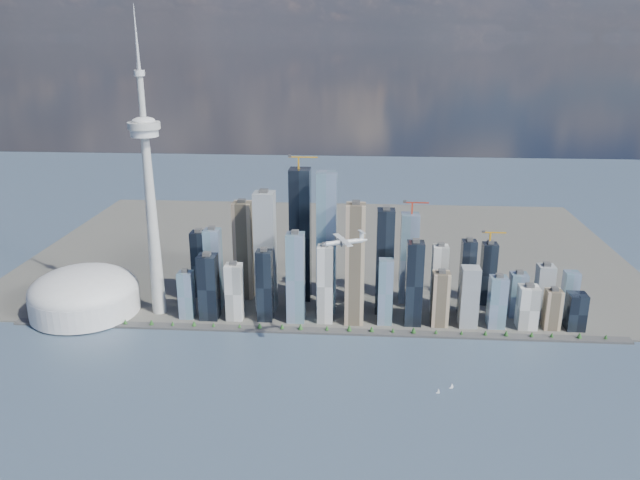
# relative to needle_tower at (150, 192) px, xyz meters

# --- Properties ---
(ground) EXTENTS (4000.00, 4000.00, 0.00)m
(ground) POSITION_rel_needle_tower_xyz_m (300.00, -310.00, -235.84)
(ground) COLOR #324557
(ground) RESTS_ON ground
(seawall) EXTENTS (1100.00, 22.00, 4.00)m
(seawall) POSITION_rel_needle_tower_xyz_m (300.00, -60.00, -233.84)
(seawall) COLOR #383838
(seawall) RESTS_ON ground
(land) EXTENTS (1400.00, 900.00, 3.00)m
(land) POSITION_rel_needle_tower_xyz_m (300.00, 390.00, -234.34)
(land) COLOR #4C4C47
(land) RESTS_ON ground
(shoreline_trees) EXTENTS (960.53, 7.20, 8.80)m
(shoreline_trees) POSITION_rel_needle_tower_xyz_m (300.00, -60.00, -227.06)
(shoreline_trees) COLOR #3F2D1E
(shoreline_trees) RESTS_ON seawall
(skyscraper_cluster) EXTENTS (736.00, 142.00, 288.69)m
(skyscraper_cluster) POSITION_rel_needle_tower_xyz_m (359.61, 26.81, -145.59)
(skyscraper_cluster) COLOR black
(skyscraper_cluster) RESTS_ON land
(needle_tower) EXTENTS (56.00, 56.00, 550.50)m
(needle_tower) POSITION_rel_needle_tower_xyz_m (0.00, 0.00, 0.00)
(needle_tower) COLOR #A5A5A0
(needle_tower) RESTS_ON land
(dome_stadium) EXTENTS (200.00, 200.00, 86.00)m
(dome_stadium) POSITION_rel_needle_tower_xyz_m (-140.00, -10.00, -196.40)
(dome_stadium) COLOR white
(dome_stadium) RESTS_ON land
(airplane) EXTENTS (70.36, 63.08, 17.89)m
(airplane) POSITION_rel_needle_tower_xyz_m (355.51, -160.53, -31.89)
(airplane) COLOR silver
(airplane) RESTS_ON ground
(sailboat_west) EXTENTS (6.47, 2.80, 8.94)m
(sailboat_west) POSITION_rel_needle_tower_xyz_m (520.07, -232.84, -232.97)
(sailboat_west) COLOR white
(sailboat_west) RESTS_ON ground
(sailboat_east) EXTENTS (5.85, 1.70, 8.13)m
(sailboat_east) POSITION_rel_needle_tower_xyz_m (498.52, -248.15, -233.23)
(sailboat_east) COLOR white
(sailboat_east) RESTS_ON ground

